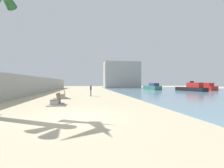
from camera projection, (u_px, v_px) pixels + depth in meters
The scene contains 11 objects.
ground_plane at pixel (83, 94), 26.83m from camera, with size 120.00×120.00×0.00m, color #C6B793.
seawall at pixel (34, 85), 25.65m from camera, with size 0.80×64.00×2.77m, color #9E9E99.
water_bay at pixel (214, 92), 30.56m from camera, with size 36.00×68.00×0.04m, color #6B8EA3.
bench_near at pixel (56, 102), 13.51m from camera, with size 1.12×2.11×0.98m.
bench_far at pixel (63, 96), 18.90m from camera, with size 1.36×2.22×0.98m.
person_walking at pixel (91, 89), 21.95m from camera, with size 0.22×0.53×1.62m.
boat_far_right at pixel (191, 88), 34.80m from camera, with size 2.81×7.79×1.80m.
boat_outer at pixel (192, 86), 52.57m from camera, with size 3.59×4.36×2.24m.
boat_far_left at pixel (152, 87), 40.82m from camera, with size 2.65×6.09×1.66m.
boat_mid_bay at pixel (204, 87), 38.85m from camera, with size 3.68×6.11×1.72m.
harbor_building at pixel (122, 75), 56.39m from camera, with size 12.00×6.00×8.83m, color #9E9E99.
Camera 1 is at (0.50, -9.22, 1.83)m, focal length 26.44 mm.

